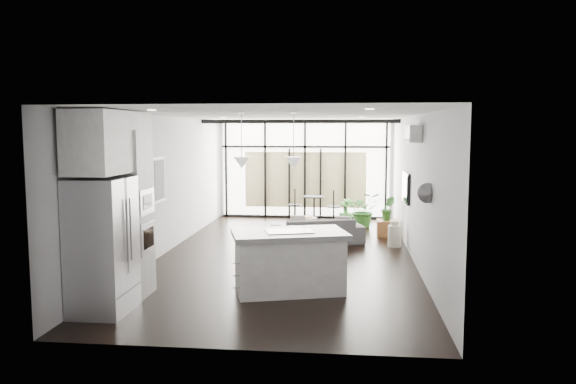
% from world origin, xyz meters
% --- Properties ---
extents(floor, '(5.00, 10.00, 0.00)m').
position_xyz_m(floor, '(0.00, 0.00, 0.00)').
color(floor, black).
rests_on(floor, ground).
extents(ceiling, '(5.00, 10.00, 0.00)m').
position_xyz_m(ceiling, '(0.00, 0.00, 2.80)').
color(ceiling, white).
rests_on(ceiling, ground).
extents(wall_left, '(0.02, 10.00, 2.80)m').
position_xyz_m(wall_left, '(-2.50, 0.00, 1.40)').
color(wall_left, silver).
rests_on(wall_left, ground).
extents(wall_right, '(0.02, 10.00, 2.80)m').
position_xyz_m(wall_right, '(2.50, 0.00, 1.40)').
color(wall_right, silver).
rests_on(wall_right, ground).
extents(wall_back, '(5.00, 0.02, 2.80)m').
position_xyz_m(wall_back, '(0.00, 5.00, 1.40)').
color(wall_back, silver).
rests_on(wall_back, ground).
extents(wall_front, '(5.00, 0.02, 2.80)m').
position_xyz_m(wall_front, '(0.00, -5.00, 1.40)').
color(wall_front, silver).
rests_on(wall_front, ground).
extents(glazing, '(5.00, 0.20, 2.80)m').
position_xyz_m(glazing, '(0.00, 4.88, 1.40)').
color(glazing, black).
rests_on(glazing, ground).
extents(skylight, '(4.70, 1.90, 0.06)m').
position_xyz_m(skylight, '(0.00, 4.00, 2.77)').
color(skylight, white).
rests_on(skylight, ceiling).
extents(neighbour_building, '(3.50, 0.02, 1.60)m').
position_xyz_m(neighbour_building, '(0.00, 4.95, 1.10)').
color(neighbour_building, beige).
rests_on(neighbour_building, ground).
extents(island, '(1.96, 1.48, 0.95)m').
position_xyz_m(island, '(0.32, -2.58, 0.48)').
color(island, white).
rests_on(island, floor).
extents(cooktop, '(0.81, 0.65, 0.01)m').
position_xyz_m(cooktop, '(0.32, -2.58, 0.96)').
color(cooktop, black).
rests_on(cooktop, island).
extents(fridge, '(0.72, 0.90, 1.87)m').
position_xyz_m(fridge, '(-2.13, -3.85, 0.93)').
color(fridge, '#A7A6AB').
rests_on(fridge, floor).
extents(appliance_column, '(0.65, 0.68, 2.52)m').
position_xyz_m(appliance_column, '(-2.10, -3.05, 1.26)').
color(appliance_column, white).
rests_on(appliance_column, floor).
extents(upper_cabinets, '(0.62, 1.75, 0.86)m').
position_xyz_m(upper_cabinets, '(-2.12, -3.50, 2.35)').
color(upper_cabinets, white).
rests_on(upper_cabinets, wall_left).
extents(pendant_left, '(0.26, 0.26, 0.18)m').
position_xyz_m(pendant_left, '(-0.40, -2.65, 2.02)').
color(pendant_left, white).
rests_on(pendant_left, ceiling).
extents(pendant_right, '(0.26, 0.26, 0.18)m').
position_xyz_m(pendant_right, '(0.40, -2.65, 2.02)').
color(pendant_right, white).
rests_on(pendant_right, ceiling).
extents(sofa, '(2.08, 1.18, 0.78)m').
position_xyz_m(sofa, '(0.57, 1.19, 0.39)').
color(sofa, '#4E4E51').
rests_on(sofa, floor).
extents(console_bench, '(1.32, 0.42, 0.42)m').
position_xyz_m(console_bench, '(-0.02, 0.16, 0.21)').
color(console_bench, brown).
rests_on(console_bench, floor).
extents(pouf, '(0.61, 0.61, 0.45)m').
position_xyz_m(pouf, '(0.23, 2.08, 0.22)').
color(pouf, beige).
rests_on(pouf, floor).
extents(crate, '(0.51, 0.51, 0.38)m').
position_xyz_m(crate, '(2.18, 2.28, 0.19)').
color(crate, brown).
rests_on(crate, floor).
extents(plant_tall, '(1.02, 1.09, 0.72)m').
position_xyz_m(plant_tall, '(1.64, 3.43, 0.36)').
color(plant_tall, '#2C6A24').
rests_on(plant_tall, floor).
extents(plant_med, '(0.63, 0.77, 0.38)m').
position_xyz_m(plant_med, '(1.19, 4.07, 0.19)').
color(plant_med, '#2C6A24').
rests_on(plant_med, floor).
extents(plant_crate, '(0.35, 0.60, 0.26)m').
position_xyz_m(plant_crate, '(2.18, 2.28, 0.51)').
color(plant_crate, '#2C6A24').
rests_on(plant_crate, crate).
extents(milk_can, '(0.29, 0.29, 0.57)m').
position_xyz_m(milk_can, '(2.25, 1.05, 0.29)').
color(milk_can, '#EAE5C8').
rests_on(milk_can, floor).
extents(bistro_set, '(1.73, 0.96, 0.79)m').
position_xyz_m(bistro_set, '(0.31, 4.19, 0.39)').
color(bistro_set, black).
rests_on(bistro_set, floor).
extents(tv, '(0.05, 1.10, 0.65)m').
position_xyz_m(tv, '(2.46, 1.00, 1.30)').
color(tv, black).
rests_on(tv, wall_right).
extents(ac_unit, '(0.22, 0.90, 0.30)m').
position_xyz_m(ac_unit, '(2.38, -0.80, 2.45)').
color(ac_unit, silver).
rests_on(ac_unit, wall_right).
extents(framed_art, '(0.04, 0.70, 0.90)m').
position_xyz_m(framed_art, '(-2.47, -0.50, 1.55)').
color(framed_art, black).
rests_on(framed_art, wall_left).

